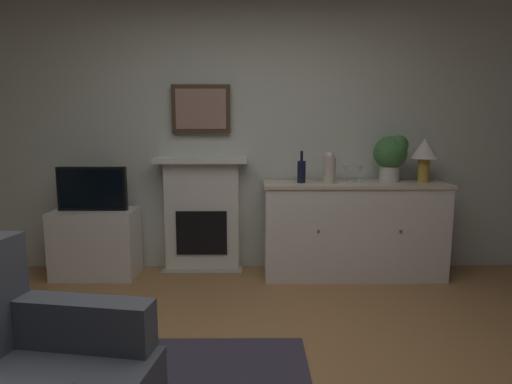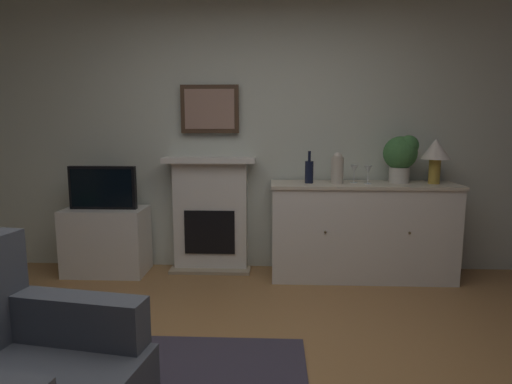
% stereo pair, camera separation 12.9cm
% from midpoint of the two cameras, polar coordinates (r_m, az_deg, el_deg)
% --- Properties ---
extents(wall_rear, '(6.31, 0.06, 2.88)m').
position_cam_midpoint_polar(wall_rear, '(4.16, -1.89, 9.45)').
color(wall_rear, silver).
rests_on(wall_rear, ground_plane).
extents(fireplace_unit, '(0.87, 0.30, 1.10)m').
position_cam_midpoint_polar(fireplace_unit, '(4.16, -8.05, -3.02)').
color(fireplace_unit, white).
rests_on(fireplace_unit, ground_plane).
extents(framed_picture, '(0.55, 0.04, 0.45)m').
position_cam_midpoint_polar(framed_picture, '(4.12, -8.27, 10.90)').
color(framed_picture, '#473323').
extents(sideboard_cabinet, '(1.67, 0.49, 0.88)m').
position_cam_midpoint_polar(sideboard_cabinet, '(4.06, 11.95, -4.93)').
color(sideboard_cabinet, white).
rests_on(sideboard_cabinet, ground_plane).
extents(table_lamp, '(0.26, 0.26, 0.40)m').
position_cam_midpoint_polar(table_lamp, '(4.14, 20.74, 5.03)').
color(table_lamp, '#B79338').
rests_on(table_lamp, sideboard_cabinet).
extents(wine_bottle, '(0.08, 0.08, 0.29)m').
position_cam_midpoint_polar(wine_bottle, '(3.88, 5.14, 2.80)').
color(wine_bottle, black).
rests_on(wine_bottle, sideboard_cabinet).
extents(wine_glass_left, '(0.07, 0.07, 0.16)m').
position_cam_midpoint_polar(wine_glass_left, '(3.98, 10.96, 3.03)').
color(wine_glass_left, silver).
rests_on(wine_glass_left, sideboard_cabinet).
extents(wine_glass_center, '(0.07, 0.07, 0.16)m').
position_cam_midpoint_polar(wine_glass_center, '(3.94, 12.73, 2.91)').
color(wine_glass_center, silver).
rests_on(wine_glass_center, sideboard_cabinet).
extents(vase_decorative, '(0.11, 0.11, 0.28)m').
position_cam_midpoint_polar(vase_decorative, '(3.87, 8.82, 3.19)').
color(vase_decorative, beige).
rests_on(vase_decorative, sideboard_cabinet).
extents(tv_cabinet, '(0.75, 0.42, 0.63)m').
position_cam_midpoint_polar(tv_cabinet, '(4.30, -21.35, -6.36)').
color(tv_cabinet, white).
rests_on(tv_cabinet, ground_plane).
extents(tv_set, '(0.62, 0.07, 0.40)m').
position_cam_midpoint_polar(tv_set, '(4.18, -21.85, 0.39)').
color(tv_set, black).
rests_on(tv_set, tv_cabinet).
extents(potted_plant_small, '(0.30, 0.30, 0.43)m').
position_cam_midpoint_polar(potted_plant_small, '(4.09, 16.75, 4.86)').
color(potted_plant_small, beige).
rests_on(potted_plant_small, sideboard_cabinet).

